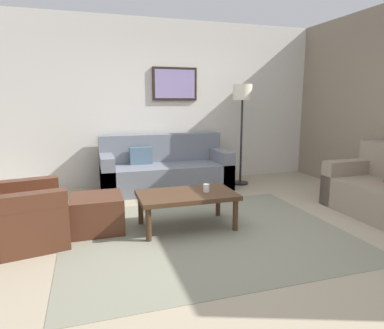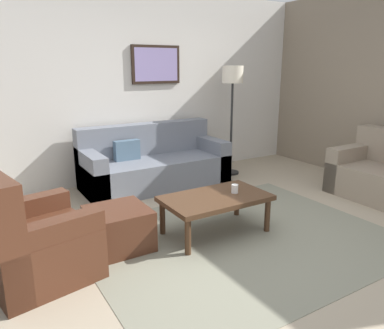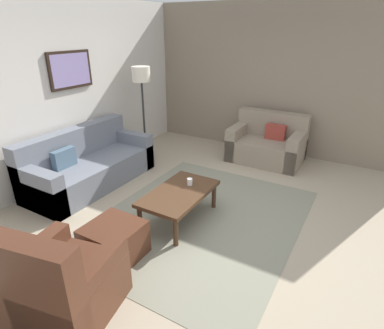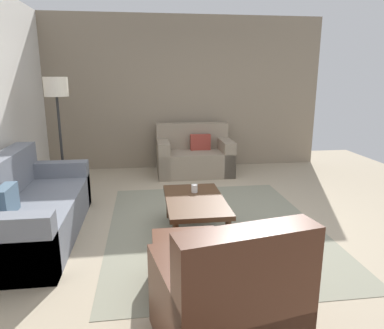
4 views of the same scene
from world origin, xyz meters
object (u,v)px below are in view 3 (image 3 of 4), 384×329
Objects in this scene: lamp_standing at (142,84)px; couch_loveseat at (268,144)px; ottoman at (114,241)px; cup at (190,182)px; coffee_table at (179,195)px; couch_main at (87,166)px; armchair_leather at (60,289)px; framed_artwork at (70,70)px.

couch_loveseat is at bearing -61.71° from lamp_standing.
cup is at bearing -10.97° from ottoman.
ottoman is at bearing 167.91° from coffee_table.
couch_main is 3.28m from couch_loveseat.
armchair_leather is 10.31× the size of cup.
coffee_table is at bearing -1.59° from armchair_leather.
lamp_standing is at bearing 54.00° from cup.
armchair_leather reaches higher than couch_main.
couch_loveseat reaches higher than coffee_table.
lamp_standing reaches higher than couch_loveseat.
ottoman is 0.71× the size of framed_artwork.
coffee_table is 0.25m from cup.
ottoman is at bearing -124.87° from couch_main.
couch_main is 2.66m from armchair_leather.
ottoman is 2.94m from framed_artwork.
cup is at bearing -126.00° from lamp_standing.
armchair_leather is at bearing -153.25° from lamp_standing.
couch_main is at bearing -126.17° from framed_artwork.
cup is (1.22, -0.24, 0.26)m from ottoman.
couch_main is 1.86m from coffee_table.
couch_loveseat is at bearing -7.57° from coffee_table.
ottoman is 1.26m from cup.
coffee_table is 1.40× the size of framed_artwork.
couch_loveseat is 2.35× the size of ottoman.
coffee_table is (1.80, -0.05, 0.05)m from armchair_leather.
cup is 2.63m from framed_artwork.
framed_artwork reaches higher than armchair_leather.
armchair_leather is 3.47m from framed_artwork.
cup is 2.34m from lamp_standing.
coffee_table is (-2.59, 0.34, 0.06)m from couch_loveseat.
ottoman is at bearing -148.85° from lamp_standing.
lamp_standing is (-1.10, 2.05, 1.11)m from couch_loveseat.
lamp_standing is (2.47, 1.49, 1.21)m from ottoman.
couch_main is 1.89× the size of coffee_table.
lamp_standing reaches higher than couch_main.
couch_loveseat is at bearing -8.83° from ottoman.
coffee_table is 0.64× the size of lamp_standing.
lamp_standing is at bearing -28.75° from framed_artwork.
couch_main is 1.89m from cup.
framed_artwork is at bearing 54.87° from ottoman.
couch_main is at bearing 42.67° from armchair_leather.
couch_loveseat is 4.40m from armchair_leather.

